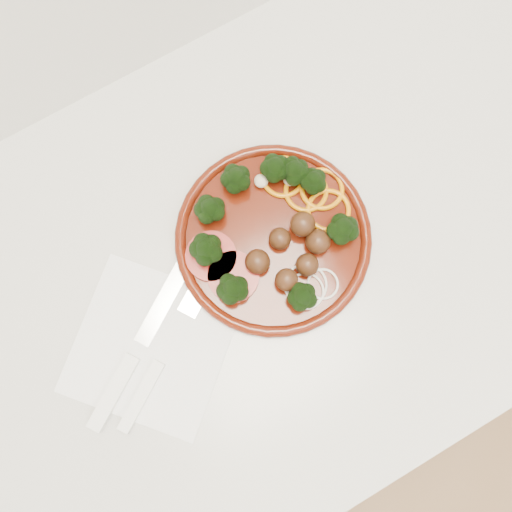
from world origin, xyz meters
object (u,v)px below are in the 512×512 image
plate (273,234)px  knife (131,362)px  fork (152,377)px  napkin (151,346)px

plate → knife: plate is taller
knife → fork: bearing=-97.0°
napkin → knife: (-0.03, -0.00, 0.01)m
napkin → fork: size_ratio=0.94×
knife → fork: (0.01, -0.03, -0.00)m
napkin → fork: fork is taller
knife → fork: 0.03m
napkin → knife: knife is taller
knife → fork: knife is taller
knife → plate: bearing=-20.6°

